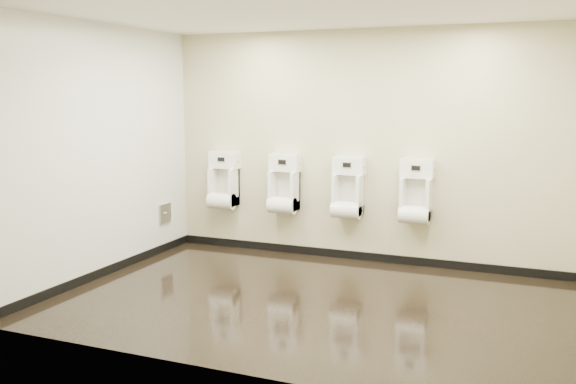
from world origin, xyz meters
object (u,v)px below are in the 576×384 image
(urinal_3, at_px, (416,196))
(access_panel, at_px, (165,213))
(urinal_2, at_px, (348,192))
(urinal_0, at_px, (223,184))
(urinal_1, at_px, (284,188))

(urinal_3, bearing_deg, access_panel, -172.45)
(urinal_2, xyz_separation_m, urinal_3, (0.82, 0.00, 0.00))
(access_panel, distance_m, urinal_0, 0.85)
(access_panel, height_order, urinal_2, urinal_2)
(access_panel, xyz_separation_m, urinal_0, (0.64, 0.42, 0.36))
(access_panel, height_order, urinal_0, urinal_0)
(urinal_1, relative_size, urinal_3, 1.00)
(urinal_0, relative_size, urinal_2, 1.00)
(urinal_0, bearing_deg, urinal_3, 0.00)
(urinal_3, bearing_deg, urinal_0, 180.00)
(urinal_1, xyz_separation_m, urinal_3, (1.67, 0.00, 0.00))
(access_panel, relative_size, urinal_1, 0.34)
(urinal_0, relative_size, urinal_1, 1.00)
(urinal_2, bearing_deg, urinal_0, 180.00)
(urinal_1, height_order, urinal_3, same)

